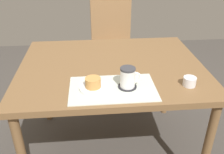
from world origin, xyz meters
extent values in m
cube|color=#47423D|center=(0.00, 0.00, -0.01)|extent=(4.40, 4.40, 0.02)
cylinder|color=brown|center=(0.52, -0.40, 0.34)|extent=(0.05, 0.05, 0.67)
cylinder|color=brown|center=(-0.52, 0.40, 0.34)|extent=(0.05, 0.05, 0.67)
cylinder|color=brown|center=(0.52, 0.40, 0.34)|extent=(0.05, 0.05, 0.67)
cube|color=brown|center=(0.00, 0.00, 0.69)|extent=(1.16, 0.92, 0.04)
cylinder|color=#997047|center=(0.28, 0.57, 0.20)|extent=(0.04, 0.04, 0.41)
cylinder|color=#997047|center=(-0.07, 0.55, 0.20)|extent=(0.04, 0.04, 0.41)
cylinder|color=#997047|center=(0.25, 0.93, 0.20)|extent=(0.04, 0.04, 0.41)
cylinder|color=#997047|center=(-0.10, 0.90, 0.20)|extent=(0.04, 0.04, 0.41)
cube|color=#997047|center=(0.09, 0.74, 0.43)|extent=(0.45, 0.45, 0.04)
cube|color=#997047|center=(0.08, 0.93, 0.69)|extent=(0.39, 0.06, 0.48)
cube|color=silver|center=(-0.02, -0.29, 0.71)|extent=(0.46, 0.29, 0.00)
cylinder|color=white|center=(-0.12, -0.29, 0.72)|extent=(0.15, 0.15, 0.01)
cylinder|color=tan|center=(-0.12, -0.29, 0.75)|extent=(0.08, 0.08, 0.05)
cylinder|color=#232328|center=(0.06, -0.28, 0.71)|extent=(0.10, 0.10, 0.00)
cylinder|color=white|center=(0.06, -0.28, 0.77)|extent=(0.08, 0.08, 0.10)
cylinder|color=#3D3D42|center=(0.06, -0.28, 0.82)|extent=(0.08, 0.08, 0.01)
torus|color=white|center=(0.10, -0.28, 0.77)|extent=(0.06, 0.01, 0.06)
cylinder|color=white|center=(0.40, -0.29, 0.73)|extent=(0.07, 0.07, 0.05)
camera|label=1|loc=(-0.12, -1.42, 1.41)|focal=40.00mm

